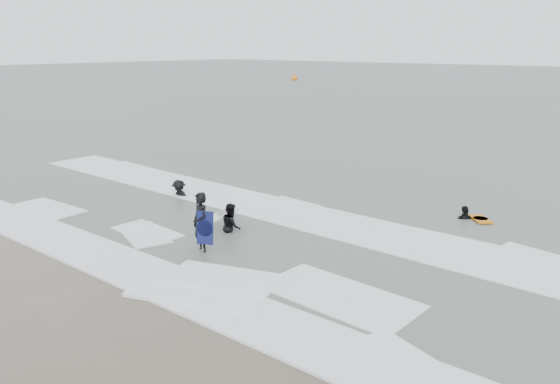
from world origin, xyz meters
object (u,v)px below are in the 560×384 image
Objects in this scene: surfer_wading at (232,232)px; surfer_breaker at (179,198)px; buoy at (294,78)px; surfer_centre at (202,253)px; surfer_right_near at (465,220)px.

surfer_breaker is (-4.54, 1.64, 0.00)m from surfer_wading.
buoy is (-42.11, 60.46, 0.42)m from surfer_breaker.
buoy is (-47.24, 63.93, 0.42)m from surfer_centre.
surfer_right_near is 1.00× the size of buoy.
surfer_breaker is 0.95× the size of buoy.
surfer_breaker is at bearing -19.42° from surfer_right_near.
buoy reaches higher than surfer_breaker.
surfer_breaker is 73.68m from buoy.
surfer_wading is at bearing -53.09° from buoy.
surfer_centre is 1.92m from surfer_wading.
surfer_wading is 8.08m from surfer_right_near.
buoy is (-46.65, 62.11, 0.42)m from surfer_wading.
surfer_wading is 0.97× the size of surfer_breaker.
surfer_centre reaches higher than surfer_wading.
surfer_centre is 79.49m from buoy.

